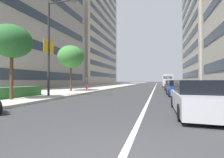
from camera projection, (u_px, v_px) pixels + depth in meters
sidewalk_right_plaza at (98, 87)px, 34.65m from camera, size 160.00×10.59×0.15m
lane_centre_stripe at (155, 87)px, 36.06m from camera, size 110.00×0.16×0.01m
car_following_behind at (196, 98)px, 6.82m from camera, size 4.66×1.83×1.45m
car_mid_block_traffic at (177, 88)px, 14.96m from camera, size 4.21×1.94×1.48m
car_approaching_light at (172, 86)px, 21.02m from camera, size 4.33×1.92×1.46m
delivery_van_ahead at (167, 80)px, 35.26m from camera, size 5.30×2.28×2.78m
street_lamp_with_banners at (53, 39)px, 13.24m from camera, size 1.26×2.78×7.93m
clipped_hedge_bed at (3, 93)px, 11.31m from camera, size 6.55×1.10×0.79m
street_tree_near_plaza_corner at (12, 42)px, 10.80m from camera, size 2.66×2.66×5.12m
street_tree_by_lamp_post at (71, 57)px, 19.73m from camera, size 3.27×3.27×5.67m
pedestrian_on_plaza at (87, 83)px, 23.66m from camera, size 0.45×0.35×1.68m
office_tower_behind_plaza at (5, 16)px, 31.42m from camera, size 29.18×20.90×28.58m
office_tower_far_right_block at (84, 29)px, 62.32m from camera, size 31.67×18.27×44.08m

